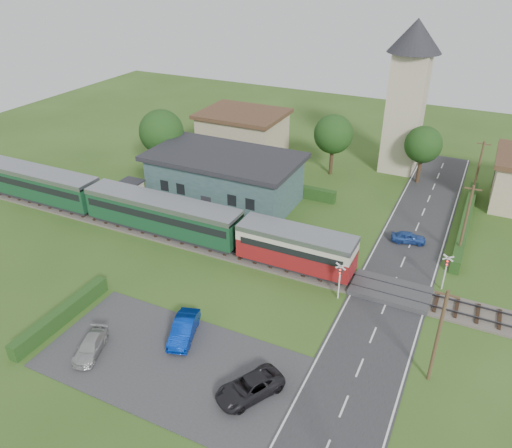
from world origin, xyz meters
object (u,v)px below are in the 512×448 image
at_px(crossing_signal_far, 446,267).
at_px(car_park_silver, 90,346).
at_px(car_park_blue, 184,329).
at_px(church_tower, 409,87).
at_px(car_park_dark, 250,387).
at_px(car_on_road, 408,237).
at_px(house_west, 243,132).
at_px(pedestrian_far, 136,200).
at_px(equipment_hut, 131,193).
at_px(station_building, 225,178).
at_px(pedestrian_near, 266,231).
at_px(train, 135,207).
at_px(crossing_signal_near, 340,276).

bearing_deg(crossing_signal_far, car_park_silver, -138.63).
bearing_deg(car_park_blue, church_tower, 61.64).
bearing_deg(car_park_dark, car_on_road, 106.42).
bearing_deg(car_park_silver, house_west, 83.23).
height_order(car_park_blue, car_park_dark, car_park_blue).
xyz_separation_m(house_west, pedestrian_far, (-2.01, -20.40, -1.46)).
bearing_deg(equipment_hut, car_on_road, 10.95).
xyz_separation_m(station_building, car_on_road, (19.72, -0.43, -2.11)).
bearing_deg(pedestrian_near, station_building, -63.68).
distance_m(house_west, pedestrian_far, 20.55).
distance_m(train, church_tower, 33.76).
height_order(crossing_signal_far, pedestrian_far, crossing_signal_far).
bearing_deg(car_park_silver, train, 98.83).
bearing_deg(train, equipment_hut, 133.46).
height_order(house_west, pedestrian_near, house_west).
bearing_deg(house_west, car_park_dark, -62.32).
height_order(train, crossing_signal_near, train).
xyz_separation_m(house_west, crossing_signal_near, (21.40, -25.41, -0.65)).
height_order(crossing_signal_far, car_on_road, crossing_signal_far).
bearing_deg(pedestrian_near, pedestrian_far, -24.42).
xyz_separation_m(car_park_blue, pedestrian_far, (-15.01, 14.10, 0.57)).
bearing_deg(car_on_road, car_park_silver, 132.10).
bearing_deg(station_building, equipment_hut, -144.08).
xyz_separation_m(car_park_silver, car_park_dark, (11.33, 1.42, 0.08)).
distance_m(house_west, crossing_signal_far, 35.26).
distance_m(equipment_hut, church_tower, 33.48).
bearing_deg(train, car_park_silver, -62.45).
xyz_separation_m(station_building, church_tower, (15.00, 17.01, 7.53)).
bearing_deg(equipment_hut, crossing_signal_near, -12.94).
distance_m(house_west, car_on_road, 28.71).
bearing_deg(car_park_silver, car_on_road, 36.87).
bearing_deg(church_tower, pedestrian_far, -133.25).
relative_size(church_tower, house_west, 1.63).
xyz_separation_m(pedestrian_near, pedestrian_far, (-14.85, 0.08, -0.10)).
xyz_separation_m(crossing_signal_near, car_park_blue, (-8.40, -9.09, -1.38)).
height_order(train, pedestrian_near, train).
xyz_separation_m(church_tower, car_park_dark, (-0.50, -40.18, -9.54)).
height_order(crossing_signal_near, car_on_road, crossing_signal_near).
xyz_separation_m(car_on_road, pedestrian_far, (-26.73, -5.96, 0.75)).
height_order(equipment_hut, house_west, house_west).
height_order(church_tower, car_park_blue, church_tower).
bearing_deg(crossing_signal_far, car_park_dark, -118.77).
bearing_deg(pedestrian_far, church_tower, -44.14).
distance_m(house_west, car_park_blue, 36.93).
height_order(house_west, pedestrian_far, house_west).
xyz_separation_m(crossing_signal_far, car_park_blue, (-15.60, -13.89, -1.38)).
bearing_deg(house_west, pedestrian_near, -57.93).
distance_m(station_building, train, 10.29).
bearing_deg(car_park_blue, crossing_signal_near, 29.49).
height_order(church_tower, pedestrian_far, church_tower).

